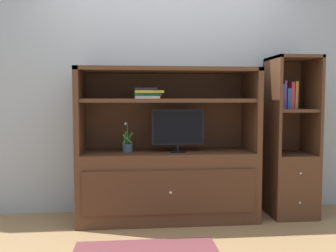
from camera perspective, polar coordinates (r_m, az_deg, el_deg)
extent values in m
plane|color=#99754C|center=(3.41, 0.59, -16.03)|extent=(8.00, 8.00, 0.00)
cube|color=#9EA8B2|center=(3.95, -0.56, 7.43)|extent=(6.00, 0.10, 2.80)
cube|color=#4C2D1C|center=(3.69, -0.08, -9.01)|extent=(1.71, 0.54, 0.67)
cube|color=#462A19|center=(3.42, 0.38, -10.09)|extent=(1.58, 0.02, 0.40)
sphere|color=silver|center=(3.41, 0.40, -10.15)|extent=(0.02, 0.02, 0.02)
cube|color=#4C2D1C|center=(3.61, -13.32, 2.33)|extent=(0.05, 0.54, 0.80)
cube|color=#4C2D1C|center=(3.77, 12.62, 2.42)|extent=(0.05, 0.54, 0.80)
cube|color=#4C2D1C|center=(3.86, -0.45, 2.56)|extent=(1.71, 0.02, 0.80)
cube|color=#4C2D1C|center=(3.60, -0.08, 8.52)|extent=(1.71, 0.54, 0.04)
cube|color=#4C2D1C|center=(3.59, -0.08, 3.93)|extent=(1.61, 0.49, 0.04)
cylinder|color=black|center=(3.58, 1.52, -3.91)|extent=(0.16, 0.16, 0.01)
cylinder|color=black|center=(3.57, 1.52, -3.36)|extent=(0.03, 0.03, 0.06)
cube|color=black|center=(3.55, 1.52, -0.18)|extent=(0.50, 0.02, 0.34)
cube|color=black|center=(3.54, 1.55, -0.20)|extent=(0.46, 0.00, 0.31)
cylinder|color=#384C56|center=(3.60, -6.22, -3.34)|extent=(0.10, 0.10, 0.08)
cylinder|color=#3D6B33|center=(3.59, -6.23, -1.16)|extent=(0.01, 0.01, 0.20)
cube|color=#2D7A38|center=(3.60, -5.84, -1.91)|extent=(0.03, 0.12, 0.11)
cube|color=#2D7A38|center=(3.61, -6.18, -1.88)|extent=(0.11, 0.02, 0.12)
cube|color=#2D7A38|center=(3.60, -6.60, -1.91)|extent=(0.03, 0.08, 0.14)
cube|color=#2D7A38|center=(3.57, -6.25, -1.97)|extent=(0.09, 0.01, 0.09)
sphere|color=silver|center=(3.59, -6.52, 0.36)|extent=(0.03, 0.03, 0.03)
cube|color=silver|center=(3.57, -3.07, 4.40)|extent=(0.25, 0.34, 0.02)
cube|color=#338C4C|center=(3.58, -3.32, 4.81)|extent=(0.27, 0.28, 0.03)
cube|color=gold|center=(3.58, -3.04, 5.23)|extent=(0.28, 0.33, 0.02)
cube|color=black|center=(3.58, -3.22, 5.61)|extent=(0.24, 0.34, 0.03)
cube|color=#4C2D1C|center=(4.01, 18.15, -8.45)|extent=(0.44, 0.46, 0.63)
sphere|color=silver|center=(3.77, 19.63, -6.85)|extent=(0.02, 0.02, 0.02)
sphere|color=silver|center=(3.83, 19.52, -11.00)|extent=(0.02, 0.02, 0.02)
cube|color=#4C2D1C|center=(3.84, 15.63, 3.03)|extent=(0.03, 0.46, 0.96)
cube|color=#4C2D1C|center=(4.00, 21.09, 2.95)|extent=(0.03, 0.46, 0.96)
cube|color=#4C2D1C|center=(4.12, 17.17, 3.07)|extent=(0.44, 0.02, 0.96)
cube|color=#4C2D1C|center=(3.92, 18.40, 2.29)|extent=(0.38, 0.41, 0.03)
cube|color=#4C2D1C|center=(3.93, 18.58, 9.80)|extent=(0.44, 0.46, 0.03)
cube|color=teal|center=(3.86, 16.43, 4.16)|extent=(0.03, 0.13, 0.22)
cube|color=#2D519E|center=(3.87, 16.85, 4.32)|extent=(0.02, 0.13, 0.24)
cube|color=purple|center=(3.88, 17.23, 4.58)|extent=(0.02, 0.12, 0.28)
cube|color=#2D519E|center=(3.89, 17.64, 4.00)|extent=(0.04, 0.16, 0.20)
cube|color=red|center=(3.91, 18.18, 4.44)|extent=(0.03, 0.14, 0.26)
cube|color=#A56638|center=(3.92, 18.68, 4.49)|extent=(0.03, 0.15, 0.27)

